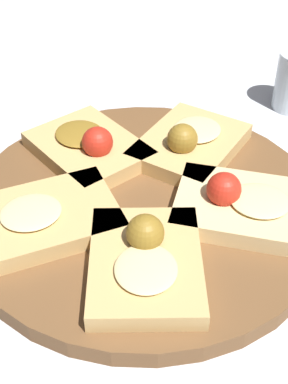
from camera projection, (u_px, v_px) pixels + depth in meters
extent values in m
plane|color=silver|center=(144.00, 213.00, 0.64)|extent=(3.00, 3.00, 0.00)
cylinder|color=brown|center=(144.00, 206.00, 0.63)|extent=(0.42, 0.42, 0.02)
cube|color=tan|center=(146.00, 264.00, 0.53)|extent=(0.18, 0.18, 0.02)
ellipsoid|color=beige|center=(146.00, 268.00, 0.51)|extent=(0.09, 0.09, 0.01)
sphere|color=olive|center=(145.00, 233.00, 0.53)|extent=(0.04, 0.04, 0.04)
cube|color=#E5C689|center=(242.00, 207.00, 0.60)|extent=(0.18, 0.17, 0.02)
ellipsoid|color=beige|center=(260.00, 201.00, 0.58)|extent=(0.09, 0.08, 0.01)
sphere|color=red|center=(224.00, 189.00, 0.59)|extent=(0.04, 0.04, 0.04)
cube|color=tan|center=(190.00, 145.00, 0.69)|extent=(0.13, 0.16, 0.02)
ellipsoid|color=beige|center=(197.00, 129.00, 0.69)|extent=(0.07, 0.08, 0.01)
sphere|color=olive|center=(182.00, 139.00, 0.66)|extent=(0.04, 0.04, 0.04)
cube|color=tan|center=(88.00, 149.00, 0.68)|extent=(0.16, 0.13, 0.02)
ellipsoid|color=olive|center=(80.00, 134.00, 0.69)|extent=(0.07, 0.07, 0.01)
sphere|color=red|center=(97.00, 142.00, 0.66)|extent=(0.04, 0.04, 0.04)
cube|color=tan|center=(49.00, 217.00, 0.58)|extent=(0.16, 0.18, 0.02)
ellipsoid|color=beige|center=(31.00, 212.00, 0.57)|extent=(0.08, 0.09, 0.01)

